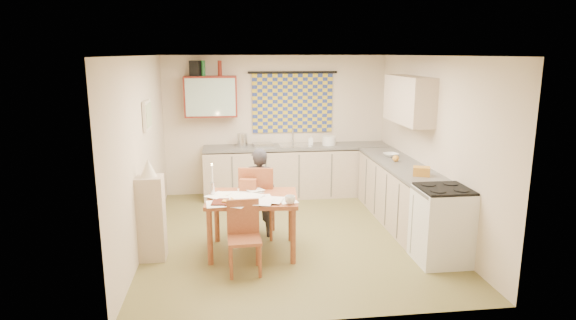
{
  "coord_description": "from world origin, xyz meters",
  "views": [
    {
      "loc": [
        -0.87,
        -6.38,
        2.53
      ],
      "look_at": [
        -0.04,
        0.2,
        1.06
      ],
      "focal_mm": 30.0,
      "sensor_mm": 36.0,
      "label": 1
    }
  ],
  "objects": [
    {
      "name": "kettle",
      "position": [
        -0.62,
        1.95,
        1.04
      ],
      "size": [
        0.22,
        0.22,
        0.24
      ],
      "primitive_type": "cylinder",
      "rotation": [
        0.0,
        0.0,
        0.26
      ],
      "color": "silver",
      "rests_on": "counter_back"
    },
    {
      "name": "counter_right",
      "position": [
        1.7,
        0.12,
        0.45
      ],
      "size": [
        0.62,
        2.95,
        0.92
      ],
      "color": "tan",
      "rests_on": "floor"
    },
    {
      "name": "magazine",
      "position": [
        -1.08,
        -0.72,
        0.76
      ],
      "size": [
        0.26,
        0.31,
        0.02
      ],
      "primitive_type": "imported",
      "rotation": [
        0.0,
        0.0,
        -0.13
      ],
      "color": "maroon",
      "rests_on": "dining_table"
    },
    {
      "name": "person",
      "position": [
        -0.45,
        0.06,
        0.63
      ],
      "size": [
        0.6,
        0.51,
        1.26
      ],
      "primitive_type": "imported",
      "rotation": [
        0.0,
        0.0,
        2.91
      ],
      "color": "black",
      "rests_on": "floor"
    },
    {
      "name": "lampshade",
      "position": [
        -1.84,
        -0.56,
        1.18
      ],
      "size": [
        0.2,
        0.2,
        0.22
      ],
      "primitive_type": "cone",
      "color": "beige",
      "rests_on": "shelf_stand"
    },
    {
      "name": "sink",
      "position": [
        0.3,
        1.95,
        0.88
      ],
      "size": [
        0.56,
        0.46,
        0.1
      ],
      "primitive_type": "cube",
      "rotation": [
        0.0,
        0.0,
        0.02
      ],
      "color": "silver",
      "rests_on": "counter_back"
    },
    {
      "name": "chair_near",
      "position": [
        -0.71,
        -1.08,
        0.26
      ],
      "size": [
        0.39,
        0.39,
        0.85
      ],
      "rotation": [
        0.0,
        0.0,
        0.03
      ],
      "color": "brown",
      "rests_on": "floor"
    },
    {
      "name": "wall_right",
      "position": [
        2.01,
        0.0,
        1.25
      ],
      "size": [
        0.02,
        4.5,
        2.5
      ],
      "primitive_type": "cube",
      "color": "beige",
      "rests_on": "floor"
    },
    {
      "name": "bottle_brown",
      "position": [
        -0.98,
        2.08,
        2.28
      ],
      "size": [
        0.07,
        0.07,
        0.26
      ],
      "primitive_type": "cylinder",
      "rotation": [
        0.0,
        0.0,
        -0.04
      ],
      "color": "#5E170F",
      "rests_on": "wall_cabinet"
    },
    {
      "name": "letter_rack",
      "position": [
        -0.62,
        -0.23,
        0.83
      ],
      "size": [
        0.24,
        0.15,
        0.16
      ],
      "primitive_type": "cube",
      "rotation": [
        0.0,
        0.0,
        -0.25
      ],
      "color": "brown",
      "rests_on": "dining_table"
    },
    {
      "name": "wall_front",
      "position": [
        0.0,
        -2.26,
        1.25
      ],
      "size": [
        4.0,
        0.02,
        2.5
      ],
      "primitive_type": "cube",
      "color": "beige",
      "rests_on": "floor"
    },
    {
      "name": "fruit_orange",
      "position": [
        1.65,
        0.48,
        0.97
      ],
      "size": [
        0.1,
        0.1,
        0.1
      ],
      "primitive_type": "sphere",
      "color": "#C5852C",
      "rests_on": "counter_right"
    },
    {
      "name": "counter_back",
      "position": [
        0.34,
        1.95,
        0.45
      ],
      "size": [
        3.3,
        0.62,
        0.92
      ],
      "color": "tan",
      "rests_on": "floor"
    },
    {
      "name": "soap_bottle",
      "position": [
        0.6,
        2.0,
        1.01
      ],
      "size": [
        0.11,
        0.11,
        0.18
      ],
      "primitive_type": "imported",
      "rotation": [
        0.0,
        0.0,
        -0.16
      ],
      "color": "white",
      "rests_on": "counter_back"
    },
    {
      "name": "orange_bag",
      "position": [
        1.7,
        -0.38,
        0.98
      ],
      "size": [
        0.26,
        0.23,
        0.12
      ],
      "primitive_type": "cube",
      "rotation": [
        0.0,
        0.0,
        -0.39
      ],
      "color": "#C5852C",
      "rests_on": "counter_right"
    },
    {
      "name": "wall_cabinet",
      "position": [
        -1.15,
        2.08,
        1.8
      ],
      "size": [
        0.9,
        0.34,
        0.7
      ],
      "primitive_type": "cube",
      "color": "#5E170F",
      "rests_on": "wall_back"
    },
    {
      "name": "print_canvas",
      "position": [
        -1.95,
        0.4,
        1.7
      ],
      "size": [
        0.01,
        0.42,
        0.32
      ],
      "primitive_type": "cube",
      "color": "beige",
      "rests_on": "wall_left"
    },
    {
      "name": "candle_holder",
      "position": [
        -1.09,
        -0.42,
        0.84
      ],
      "size": [
        0.07,
        0.07,
        0.18
      ],
      "primitive_type": "cylinder",
      "rotation": [
        0.0,
        0.0,
        0.17
      ],
      "color": "silver",
      "rests_on": "dining_table"
    },
    {
      "name": "upper_cabinet_right",
      "position": [
        1.83,
        0.55,
        1.85
      ],
      "size": [
        0.34,
        1.3,
        0.7
      ],
      "primitive_type": "cube",
      "color": "tan",
      "rests_on": "wall_right"
    },
    {
      "name": "orange_box",
      "position": [
        -0.9,
        -0.77,
        0.77
      ],
      "size": [
        0.14,
        0.11,
        0.04
      ],
      "primitive_type": "cube",
      "rotation": [
        0.0,
        0.0,
        -0.27
      ],
      "color": "#C5852C",
      "rests_on": "dining_table"
    },
    {
      "name": "wall_left",
      "position": [
        -2.01,
        0.0,
        1.25
      ],
      "size": [
        0.02,
        4.5,
        2.5
      ],
      "primitive_type": "cube",
      "color": "beige",
      "rests_on": "floor"
    },
    {
      "name": "ceiling",
      "position": [
        0.0,
        0.0,
        2.51
      ],
      "size": [
        4.0,
        4.5,
        0.02
      ],
      "primitive_type": "cube",
      "color": "white",
      "rests_on": "floor"
    },
    {
      "name": "chair_far",
      "position": [
        -0.48,
        0.04,
        0.32
      ],
      "size": [
        0.54,
        0.54,
        1.04
      ],
      "rotation": [
        0.0,
        0.0,
        2.97
      ],
      "color": "brown",
      "rests_on": "floor"
    },
    {
      "name": "stove",
      "position": [
        1.7,
        -1.09,
        0.47
      ],
      "size": [
        0.61,
        0.61,
        0.95
      ],
      "color": "white",
      "rests_on": "floor"
    },
    {
      "name": "bowl",
      "position": [
        1.7,
        0.85,
        0.95
      ],
      "size": [
        0.33,
        0.33,
        0.06
      ],
      "primitive_type": "imported",
      "rotation": [
        0.0,
        0.0,
        0.24
      ],
      "color": "white",
      "rests_on": "counter_right"
    },
    {
      "name": "papers",
      "position": [
        -0.65,
        -0.58,
        0.76
      ],
      "size": [
        1.17,
        0.97,
        0.03
      ],
      "rotation": [
        0.0,
        0.0,
        -0.09
      ],
      "color": "white",
      "rests_on": "dining_table"
    },
    {
      "name": "tap",
      "position": [
        0.29,
        2.13,
        1.06
      ],
      "size": [
        0.03,
        0.03,
        0.28
      ],
      "primitive_type": "cylinder",
      "rotation": [
        0.0,
        0.0,
        -0.14
      ],
      "color": "silver",
      "rests_on": "counter_back"
    },
    {
      "name": "mixing_bowl",
      "position": [
        0.92,
        1.95,
        1.0
      ],
      "size": [
        0.3,
        0.3,
        0.16
      ],
      "primitive_type": "cylinder",
      "rotation": [
        0.0,
        0.0,
        0.28
      ],
      "color": "white",
      "rests_on": "counter_back"
    },
    {
      "name": "dining_table",
      "position": [
        -0.58,
        -0.51,
        0.38
      ],
      "size": [
        1.21,
        0.96,
        0.75
      ],
      "rotation": [
        0.0,
        0.0,
        -0.09
      ],
      "color": "brown",
      "rests_on": "floor"
    },
    {
      "name": "wall_back",
      "position": [
        0.0,
        2.26,
        1.25
      ],
      "size": [
        4.0,
        0.02,
        2.5
      ],
      "primitive_type": "cube",
      "color": "beige",
      "rests_on": "floor"
    },
    {
      "name": "wall_cabinet_glass",
      "position": [
        -1.15,
        1.91,
        1.8
      ],
      "size": [
        0.84,
        0.02,
        0.64
      ],
      "primitive_type": "cube",
      "color": "#99B2A5",
      "rests_on": "wall_back"
    },
    {
      "name": "candle",
      "position": [
        -1.09,
        -0.41,
        1.04
      ],
      "size": [
        0.02,
        0.02,
        0.22
      ],
      "primitive_type": "cylinder",
      "rotation": [
        0.0,
        0.0,
        0.04
      ],
      "color": "white",
      "rests_on": "dining_table"
    },
    {
      "name": "speaker",
      "position": [
        -1.4,
        2.08,
        2.28
      ],
      "size": [
        0.2,
        0.23,
        0.26
      ],
      "primitive_type": "cube",
      "rotation": [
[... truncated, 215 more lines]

